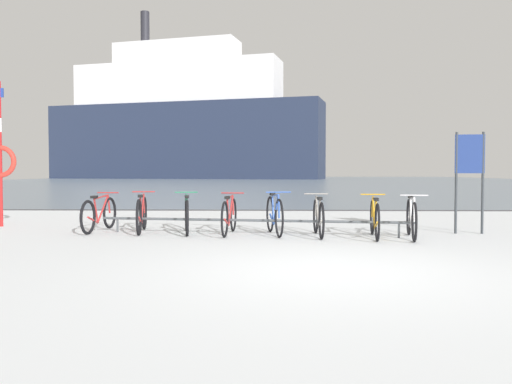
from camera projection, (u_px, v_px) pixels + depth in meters
The scene contains 13 objects.
ground at pixel (276, 183), 60.30m from camera, with size 80.00×132.00×0.08m.
bike_rack at pixel (252, 221), 10.05m from camera, with size 5.99×0.89×0.31m.
bicycle_0 at pixel (99, 214), 10.66m from camera, with size 0.46×1.76×0.78m.
bicycle_1 at pixel (142, 214), 10.51m from camera, with size 0.46×1.74×0.80m.
bicycle_2 at pixel (187, 215), 10.37m from camera, with size 0.48×1.74×0.80m.
bicycle_3 at pixel (229, 216), 10.16m from camera, with size 0.46×1.71×0.79m.
bicycle_4 at pixel (274, 215), 10.08m from camera, with size 0.46×1.66×0.84m.
bicycle_5 at pixel (318, 217), 9.87m from camera, with size 0.46×1.64×0.79m.
bicycle_6 at pixel (375, 218), 9.61m from camera, with size 0.46×1.72×0.79m.
bicycle_7 at pixel (412, 218), 9.52m from camera, with size 0.48×1.74×0.81m.
info_sign at pixel (470, 165), 10.23m from camera, with size 0.55×0.10×1.98m.
rescue_post at pixel (0, 158), 11.57m from camera, with size 0.71×0.11×3.18m.
ferry_ship at pixel (182, 122), 91.05m from camera, with size 48.57×19.74×29.14m.
Camera 1 is at (-0.76, -6.44, 1.21)m, focal length 37.06 mm.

